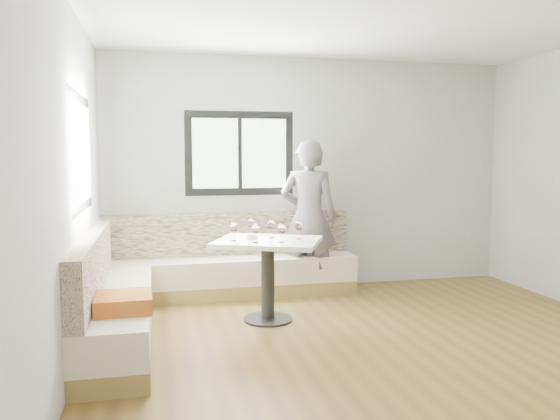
# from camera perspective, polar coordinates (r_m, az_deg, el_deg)

# --- Properties ---
(room) EXTENTS (5.01, 5.01, 2.81)m
(room) POSITION_cam_1_polar(r_m,az_deg,el_deg) (4.43, 11.18, 2.80)
(room) COLOR brown
(room) RESTS_ON ground
(banquette) EXTENTS (2.90, 2.80, 0.95)m
(banquette) POSITION_cam_1_polar(r_m,az_deg,el_deg) (5.74, -9.68, -7.40)
(banquette) COLOR olive
(banquette) RESTS_ON ground
(table) EXTENTS (1.21, 1.10, 0.81)m
(table) POSITION_cam_1_polar(r_m,az_deg,el_deg) (5.37, -1.29, -5.25)
(table) COLOR black
(table) RESTS_ON ground
(person) EXTENTS (0.78, 0.66, 1.81)m
(person) POSITION_cam_1_polar(r_m,az_deg,el_deg) (6.40, 3.01, -0.76)
(person) COLOR #60585F
(person) RESTS_ON ground
(olive_ramekin) EXTENTS (0.10, 0.10, 0.04)m
(olive_ramekin) POSITION_cam_1_polar(r_m,az_deg,el_deg) (5.40, -2.91, -2.80)
(olive_ramekin) COLOR white
(olive_ramekin) RESTS_ON table
(wine_glass_a) EXTENTS (0.08, 0.08, 0.18)m
(wine_glass_a) POSITION_cam_1_polar(r_m,az_deg,el_deg) (5.25, -4.86, -1.89)
(wine_glass_a) COLOR white
(wine_glass_a) RESTS_ON table
(wine_glass_b) EXTENTS (0.08, 0.08, 0.18)m
(wine_glass_b) POSITION_cam_1_polar(r_m,az_deg,el_deg) (5.14, -2.57, -2.05)
(wine_glass_b) COLOR white
(wine_glass_b) RESTS_ON table
(wine_glass_c) EXTENTS (0.08, 0.08, 0.18)m
(wine_glass_c) POSITION_cam_1_polar(r_m,az_deg,el_deg) (5.14, 0.17, -2.04)
(wine_glass_c) COLOR white
(wine_glass_c) RESTS_ON table
(wine_glass_d) EXTENTS (0.08, 0.08, 0.18)m
(wine_glass_d) POSITION_cam_1_polar(r_m,az_deg,el_deg) (5.42, -0.93, -1.64)
(wine_glass_d) COLOR white
(wine_glass_d) RESTS_ON table
(wine_glass_e) EXTENTS (0.08, 0.08, 0.18)m
(wine_glass_e) POSITION_cam_1_polar(r_m,az_deg,el_deg) (5.36, 1.96, -1.73)
(wine_glass_e) COLOR white
(wine_glass_e) RESTS_ON table
(wine_glass_f) EXTENTS (0.08, 0.08, 0.18)m
(wine_glass_f) POSITION_cam_1_polar(r_m,az_deg,el_deg) (5.54, -3.05, -1.47)
(wine_glass_f) COLOR white
(wine_glass_f) RESTS_ON table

